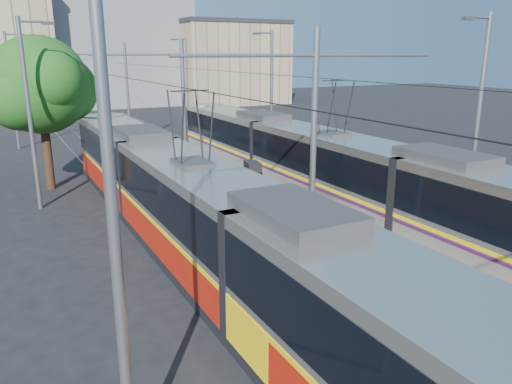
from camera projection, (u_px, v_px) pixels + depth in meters
platform at (208, 189)px, 24.37m from camera, size 4.00×50.00×0.30m
tactile_strip_left at (179, 190)px, 23.68m from camera, size 0.70×50.00×0.01m
tactile_strip_right at (234, 183)px, 24.97m from camera, size 0.70×50.00×0.01m
rails at (208, 192)px, 24.40m from camera, size 8.71×70.00×0.03m
tram_left at (194, 213)px, 15.72m from camera, size 2.43×29.53×5.50m
tram_right at (330, 168)px, 21.21m from camera, size 2.43×30.03×5.50m
catenary at (231, 104)px, 20.76m from camera, size 9.20×70.00×7.00m
street_lamps at (177, 99)px, 26.70m from camera, size 15.18×38.22×8.00m
shelter at (253, 185)px, 20.35m from camera, size 0.74×1.02×2.04m
tree at (46, 87)px, 24.01m from camera, size 5.11×4.73×7.43m
building_centre at (112, 43)px, 65.07m from camera, size 18.36×14.28×15.75m
building_right at (228, 63)px, 66.89m from camera, size 14.28×10.20×10.72m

